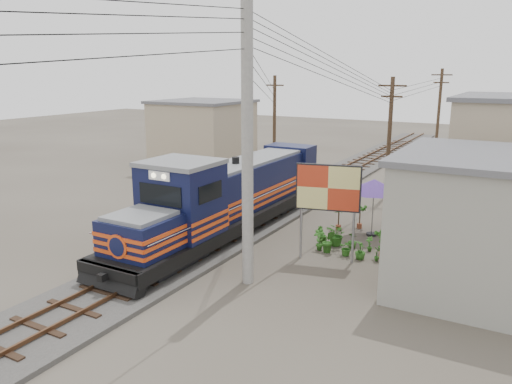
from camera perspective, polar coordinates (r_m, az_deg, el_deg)
The scene contains 15 objects.
ground at distance 20.25m, azimuth -8.87°, elevation -7.66°, with size 120.00×120.00×0.00m, color #473F35.
ballast at distance 28.35m, azimuth 3.64°, elevation -1.13°, with size 3.60×70.00×0.16m, color #595651.
track at distance 28.30m, azimuth 3.65°, elevation -0.77°, with size 1.15×70.00×0.12m.
locomotive at distance 22.74m, azimuth -3.05°, elevation -0.70°, with size 2.82×15.34×3.80m.
utility_pole_main at distance 16.65m, azimuth -1.00°, elevation 5.69°, with size 0.40×0.40×10.00m.
wooden_pole_mid at distance 29.87m, azimuth 14.99°, elevation 6.23°, with size 1.60×0.24×7.00m.
wooden_pole_far at distance 43.44m, azimuth 20.14°, elevation 8.40°, with size 1.60×0.24×7.50m.
wooden_pole_left at distance 36.98m, azimuth 2.12°, elevation 8.03°, with size 1.60×0.24×7.00m.
power_lines at distance 26.13m, azimuth 2.12°, elevation 14.22°, with size 9.65×19.00×3.30m.
shophouse_front at distance 18.41m, azimuth 27.19°, elevation -3.49°, with size 7.35×6.30×4.70m.
shophouse_left at distance 37.98m, azimuth -6.06°, elevation 6.50°, with size 6.30×6.30×5.20m.
billboard at distance 19.32m, azimuth 8.24°, elevation 0.21°, with size 2.46×0.70×3.86m.
market_umbrella at distance 22.87m, azimuth 13.35°, elevation 0.67°, with size 2.41×2.41×2.63m.
vendor at distance 22.53m, azimuth 17.28°, elevation -3.72°, with size 0.59×0.39×1.63m, color black.
plant_nursery at distance 21.25m, azimuth 9.67°, elevation -5.42°, with size 3.14×1.85×0.99m.
Camera 1 is at (11.82, -14.73, 7.32)m, focal length 35.00 mm.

